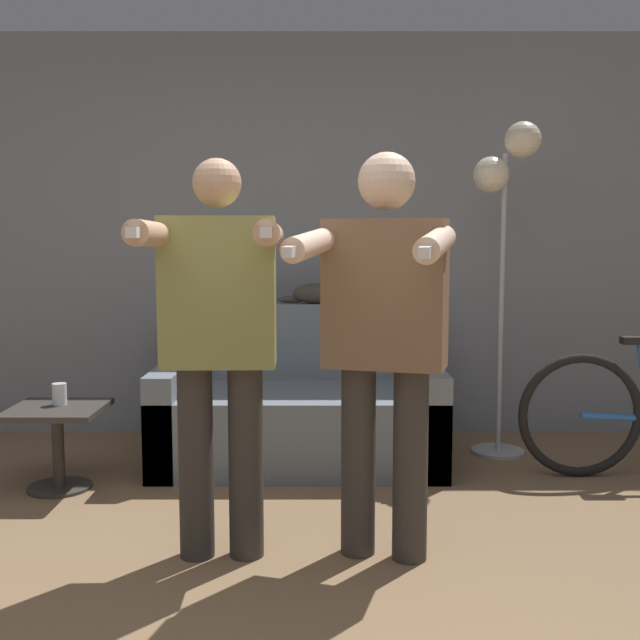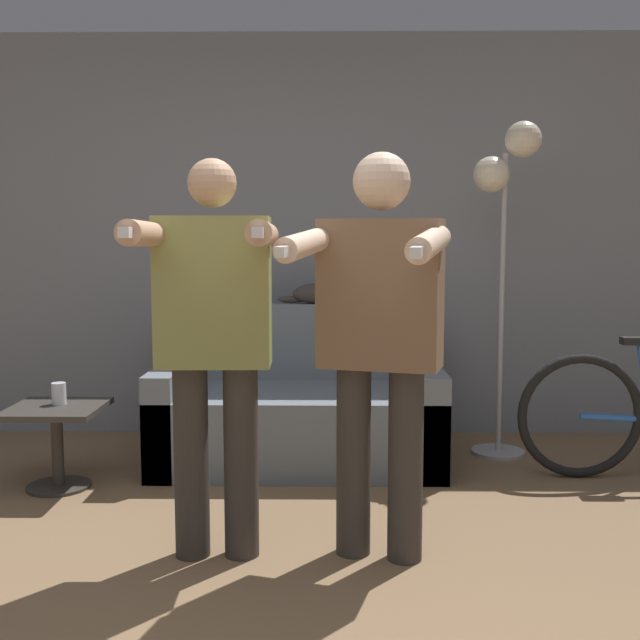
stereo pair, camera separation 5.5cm
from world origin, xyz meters
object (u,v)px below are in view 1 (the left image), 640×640
(person_right, at_px, (382,327))
(side_table, at_px, (55,430))
(cat, at_px, (318,293))
(floor_lamp, at_px, (503,196))
(person_left, at_px, (216,332))
(couch, at_px, (297,413))
(cup, at_px, (57,394))

(person_right, distance_m, side_table, 1.92)
(cat, distance_m, floor_lamp, 1.24)
(person_left, height_order, floor_lamp, floor_lamp)
(person_right, relative_size, side_table, 3.48)
(person_left, relative_size, cat, 3.70)
(couch, xyz_separation_m, cat, (0.12, 0.31, 0.68))
(couch, bearing_deg, cat, 69.09)
(cat, xyz_separation_m, cup, (-1.35, -0.77, -0.47))
(couch, distance_m, floor_lamp, 1.74)
(person_left, distance_m, floor_lamp, 2.20)
(side_table, bearing_deg, cup, 90.13)
(couch, xyz_separation_m, cup, (-1.23, -0.45, 0.20))
(person_right, relative_size, cup, 14.38)
(cat, bearing_deg, cup, -150.46)
(couch, bearing_deg, person_left, -101.75)
(person_left, bearing_deg, cat, 74.98)
(person_right, distance_m, cup, 1.89)
(person_right, relative_size, cat, 3.75)
(floor_lamp, bearing_deg, person_right, -119.01)
(couch, height_order, cat, cat)
(person_right, bearing_deg, cup, 166.75)
(couch, height_order, side_table, couch)
(couch, height_order, cup, couch)
(couch, bearing_deg, side_table, -157.91)
(person_right, height_order, side_table, person_right)
(person_right, height_order, cup, person_right)
(side_table, bearing_deg, couch, 22.09)
(person_left, height_order, person_right, person_right)
(cat, relative_size, cup, 3.83)
(couch, xyz_separation_m, person_left, (-0.28, -1.34, 0.64))
(couch, xyz_separation_m, floor_lamp, (1.20, 0.16, 1.25))
(couch, height_order, person_right, person_right)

